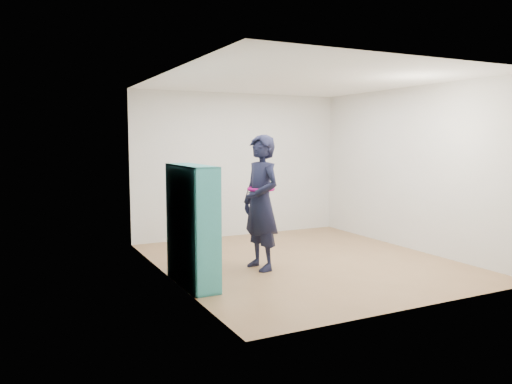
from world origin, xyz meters
name	(u,v)px	position (x,y,z in m)	size (l,w,h in m)	color
floor	(304,261)	(0.00, 0.00, 0.00)	(4.50, 4.50, 0.00)	olive
ceiling	(306,80)	(0.00, 0.00, 2.60)	(4.50, 4.50, 0.00)	white
wall_left	(169,177)	(-2.00, 0.00, 1.30)	(0.02, 4.50, 2.60)	silver
wall_right	(410,169)	(2.00, 0.00, 1.30)	(0.02, 4.50, 2.60)	silver
wall_back	(239,165)	(0.00, 2.25, 1.30)	(4.00, 0.02, 2.60)	silver
wall_front	(421,185)	(0.00, -2.25, 1.30)	(4.00, 0.02, 2.60)	silver
bookshelf	(190,227)	(-1.86, -0.37, 0.71)	(0.32, 1.10, 1.47)	teal
person	(261,202)	(-0.75, -0.09, 0.92)	(0.52, 0.72, 1.83)	black
smartphone	(249,194)	(-0.90, -0.04, 1.04)	(0.02, 0.09, 0.12)	silver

